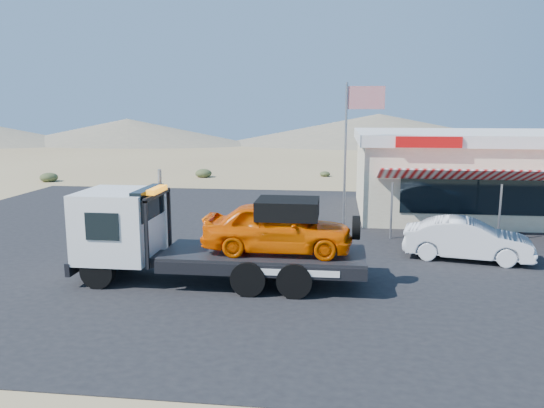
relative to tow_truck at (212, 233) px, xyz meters
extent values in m
plane|color=#8F7451|center=(-0.83, 2.61, -1.48)|extent=(120.00, 120.00, 0.00)
cube|color=black|center=(1.17, 5.61, -1.47)|extent=(32.00, 24.00, 0.02)
cylinder|color=black|center=(-3.07, -0.96, -0.98)|extent=(0.96, 0.29, 0.96)
cylinder|color=black|center=(-3.07, 0.96, -0.98)|extent=(0.96, 0.29, 0.96)
cylinder|color=black|center=(1.24, -0.96, -0.98)|extent=(0.96, 0.53, 0.96)
cylinder|color=black|center=(1.24, 0.96, -0.98)|extent=(0.96, 0.53, 0.96)
cylinder|color=black|center=(2.48, -0.96, -0.98)|extent=(0.96, 0.53, 0.96)
cylinder|color=black|center=(2.48, 0.96, -0.98)|extent=(0.96, 0.53, 0.96)
cube|color=black|center=(0.47, 0.00, -0.84)|extent=(7.85, 0.96, 0.29)
cube|color=white|center=(-2.78, 0.00, 0.16)|extent=(2.11, 2.25, 2.01)
cube|color=black|center=(-1.87, 0.00, 0.83)|extent=(0.33, 1.91, 0.86)
cube|color=black|center=(-1.59, 0.00, 0.12)|extent=(0.10, 2.11, 1.91)
cube|color=orange|center=(-1.59, 0.00, 1.22)|extent=(0.24, 1.15, 0.14)
cube|color=black|center=(1.53, 0.00, -0.58)|extent=(5.74, 2.20, 0.14)
imported|color=#F55A00|center=(1.91, 0.00, 0.21)|extent=(4.21, 1.70, 1.44)
cube|color=black|center=(2.20, 0.00, 0.76)|extent=(1.72, 1.44, 0.53)
imported|color=silver|center=(7.92, 3.30, -0.78)|extent=(4.32, 2.21, 1.36)
cube|color=beige|center=(9.67, 11.61, 0.24)|extent=(10.00, 8.00, 3.40)
cube|color=white|center=(9.67, 11.61, 2.19)|extent=(10.40, 8.40, 0.50)
cube|color=red|center=(7.17, 7.35, 2.19)|extent=(2.60, 0.12, 0.45)
cube|color=black|center=(9.67, 7.59, 0.04)|extent=(7.00, 0.06, 1.60)
cube|color=red|center=(9.67, 6.71, 0.99)|extent=(9.00, 1.73, 0.61)
cylinder|color=#99999E|center=(5.67, 5.91, -0.36)|extent=(0.08, 0.08, 2.20)
cylinder|color=#99999E|center=(9.67, 5.91, -0.36)|extent=(0.08, 0.08, 2.20)
cylinder|color=#99999E|center=(3.87, 7.11, 1.54)|extent=(0.10, 0.10, 6.00)
cube|color=#B20C14|center=(4.62, 7.11, 3.94)|extent=(1.50, 0.02, 0.90)
ellipsoid|color=#313E21|center=(-16.20, 19.60, -1.16)|extent=(1.22, 1.22, 0.65)
ellipsoid|color=#313E21|center=(-6.17, 23.16, -1.16)|extent=(1.21, 1.21, 0.65)
ellipsoid|color=#313E21|center=(2.67, 24.69, -1.28)|extent=(0.77, 0.77, 0.41)
cone|color=#726B59|center=(-25.83, 57.61, 0.27)|extent=(36.00, 36.00, 3.50)
cone|color=#726B59|center=(9.17, 60.61, 0.62)|extent=(44.00, 44.00, 4.20)
camera|label=1|loc=(3.54, -14.54, 3.55)|focal=35.00mm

